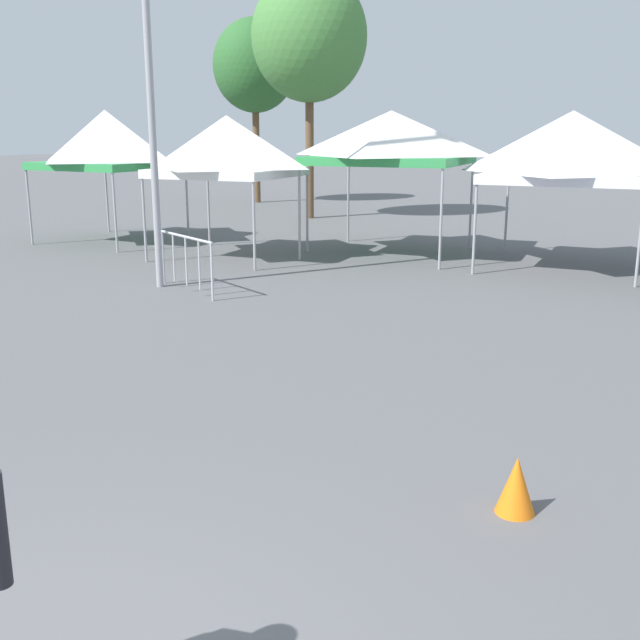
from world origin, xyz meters
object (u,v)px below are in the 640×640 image
crowd_barrier_mid_lot (186,252)px  traffic_cone_lot_center (516,485)px  canopy_tent_left_of_center (227,146)px  tree_behind_tents_center (255,66)px  canopy_tent_right_of_center (571,147)px  tree_behind_tents_right (309,37)px  canopy_tent_center (106,140)px  canopy_tent_far_right (391,137)px

crowd_barrier_mid_lot → traffic_cone_lot_center: 9.56m
traffic_cone_lot_center → canopy_tent_left_of_center: bearing=131.8°
canopy_tent_left_of_center → tree_behind_tents_center: size_ratio=0.45×
canopy_tent_right_of_center → traffic_cone_lot_center: (1.34, -11.77, -2.40)m
canopy_tent_right_of_center → tree_behind_tents_center: 17.90m
canopy_tent_left_of_center → tree_behind_tents_right: (-1.90, 8.28, 3.33)m
canopy_tent_center → canopy_tent_right_of_center: canopy_tent_center is taller
canopy_tent_left_of_center → tree_behind_tents_right: size_ratio=0.41×
tree_behind_tents_center → canopy_tent_far_right: bearing=-47.1°
canopy_tent_left_of_center → tree_behind_tents_center: tree_behind_tents_center is taller
canopy_tent_right_of_center → tree_behind_tents_right: (-9.41, 6.40, 3.31)m
canopy_tent_center → crowd_barrier_mid_lot: 7.74m
tree_behind_tents_center → canopy_tent_center: bearing=-79.6°
canopy_tent_center → canopy_tent_far_right: (7.66, 1.19, 0.08)m
tree_behind_tents_right → traffic_cone_lot_center: (10.75, -18.17, -5.71)m
canopy_tent_far_right → canopy_tent_right_of_center: bearing=-2.6°
tree_behind_tents_center → crowd_barrier_mid_lot: bearing=-64.2°
canopy_tent_far_right → crowd_barrier_mid_lot: (-1.87, -5.93, -2.06)m
canopy_tent_left_of_center → tree_behind_tents_right: 9.12m
canopy_tent_center → tree_behind_tents_center: size_ratio=0.47×
canopy_tent_center → canopy_tent_far_right: 7.75m
canopy_tent_left_of_center → canopy_tent_right_of_center: (7.51, 1.87, 0.03)m
canopy_tent_left_of_center → crowd_barrier_mid_lot: canopy_tent_left_of_center is taller
canopy_tent_far_right → tree_behind_tents_right: bearing=130.0°
canopy_tent_center → tree_behind_tents_center: tree_behind_tents_center is taller
canopy_tent_right_of_center → traffic_cone_lot_center: bearing=-83.5°
canopy_tent_right_of_center → crowd_barrier_mid_lot: 8.56m
canopy_tent_left_of_center → canopy_tent_center: bearing=168.7°
canopy_tent_far_right → tree_behind_tents_center: tree_behind_tents_center is taller
canopy_tent_center → tree_behind_tents_right: 8.43m
tree_behind_tents_center → crowd_barrier_mid_lot: (7.96, -16.49, -4.74)m
canopy_tent_far_right → canopy_tent_center: bearing=-171.1°
canopy_tent_far_right → tree_behind_tents_center: bearing=132.9°
canopy_tent_center → tree_behind_tents_center: 12.27m
crowd_barrier_mid_lot → tree_behind_tents_right: bearing=105.4°
canopy_tent_left_of_center → crowd_barrier_mid_lot: 4.53m
canopy_tent_center → canopy_tent_far_right: canopy_tent_center is taller
tree_behind_tents_center → canopy_tent_left_of_center: bearing=-62.7°
tree_behind_tents_right → tree_behind_tents_center: 6.35m
tree_behind_tents_center → traffic_cone_lot_center: 27.76m
canopy_tent_right_of_center → tree_behind_tents_right: size_ratio=0.42×
traffic_cone_lot_center → canopy_tent_far_right: bearing=114.8°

